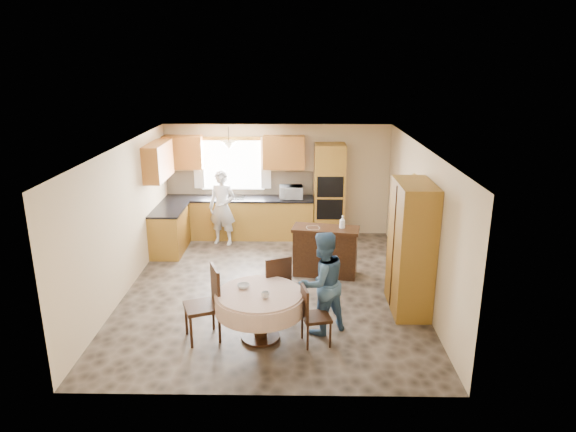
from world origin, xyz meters
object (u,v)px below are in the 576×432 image
(chair_left, at_px, (208,300))
(chair_right, at_px, (311,313))
(dining_table, at_px, (260,303))
(cupboard, at_px, (411,248))
(sideboard, at_px, (325,253))
(person_sink, at_px, (222,208))
(person_dining, at_px, (322,283))
(oven_tower, at_px, (329,192))
(chair_back, at_px, (276,283))

(chair_left, distance_m, chair_right, 1.48)
(dining_table, bearing_deg, cupboard, 22.82)
(sideboard, xyz_separation_m, dining_table, (-1.05, -2.31, 0.13))
(person_sink, relative_size, person_dining, 1.05)
(chair_right, relative_size, person_sink, 0.54)
(oven_tower, bearing_deg, person_dining, -94.83)
(sideboard, distance_m, dining_table, 2.54)
(dining_table, bearing_deg, sideboard, 65.53)
(chair_left, distance_m, person_sink, 3.95)
(chair_left, height_order, chair_right, chair_left)
(oven_tower, xyz_separation_m, sideboard, (-0.18, -2.06, -0.63))
(dining_table, distance_m, chair_back, 0.72)
(person_dining, bearing_deg, sideboard, -125.79)
(sideboard, bearing_deg, person_dining, -84.25)
(chair_left, xyz_separation_m, chair_back, (0.95, 0.68, -0.04))
(chair_right, bearing_deg, chair_back, 19.29)
(person_dining, bearing_deg, chair_right, 35.11)
(oven_tower, distance_m, sideboard, 2.16)
(oven_tower, distance_m, chair_right, 4.57)
(dining_table, height_order, person_sink, person_sink)
(chair_left, height_order, person_sink, person_sink)
(chair_right, height_order, person_sink, person_sink)
(sideboard, xyz_separation_m, person_sink, (-2.12, 1.64, 0.38))
(chair_left, bearing_deg, chair_right, 62.95)
(sideboard, height_order, person_dining, person_dining)
(cupboard, height_order, chair_left, cupboard)
(sideboard, xyz_separation_m, chair_back, (-0.85, -1.62, 0.12))
(sideboard, xyz_separation_m, chair_left, (-1.80, -2.30, 0.16))
(cupboard, bearing_deg, oven_tower, 107.45)
(sideboard, bearing_deg, cupboard, -36.62)
(sideboard, distance_m, person_sink, 2.71)
(oven_tower, bearing_deg, cupboard, -72.55)
(chair_right, distance_m, person_dining, 0.49)
(chair_back, distance_m, chair_right, 0.98)
(sideboard, relative_size, chair_left, 1.12)
(person_sink, bearing_deg, sideboard, -24.52)
(cupboard, distance_m, chair_back, 2.18)
(person_sink, height_order, person_dining, person_sink)
(person_dining, bearing_deg, oven_tower, -126.02)
(sideboard, xyz_separation_m, chair_right, (-0.33, -2.44, 0.05))
(sideboard, bearing_deg, oven_tower, 95.29)
(chair_back, xyz_separation_m, person_dining, (0.68, -0.46, 0.22))
(sideboard, height_order, chair_back, chair_back)
(chair_left, bearing_deg, chair_back, 104.29)
(oven_tower, relative_size, person_sink, 1.31)
(sideboard, height_order, cupboard, cupboard)
(dining_table, height_order, chair_left, chair_left)
(dining_table, distance_m, chair_right, 0.74)
(cupboard, distance_m, dining_table, 2.55)
(chair_right, bearing_deg, oven_tower, -19.53)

